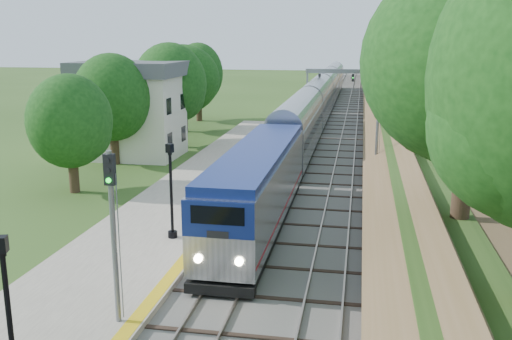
% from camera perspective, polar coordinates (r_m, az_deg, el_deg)
% --- Properties ---
extents(trackbed, '(9.50, 170.00, 0.28)m').
position_cam_1_polar(trackbed, '(75.86, 8.08, 5.54)').
color(trackbed, '#4C4944').
rests_on(trackbed, ground).
extents(platform, '(6.40, 68.00, 0.38)m').
position_cam_1_polar(platform, '(34.24, -7.50, -3.60)').
color(platform, gray).
rests_on(platform, ground).
extents(yellow_stripe, '(0.55, 68.00, 0.01)m').
position_cam_1_polar(yellow_stripe, '(33.44, -2.85, -3.56)').
color(yellow_stripe, gold).
rests_on(yellow_stripe, platform).
extents(embankment, '(10.64, 170.00, 11.70)m').
position_cam_1_polar(embankment, '(75.76, 14.49, 6.68)').
color(embankment, brown).
rests_on(embankment, ground).
extents(station_building, '(8.60, 6.60, 8.00)m').
position_cam_1_polar(station_building, '(49.37, -12.43, 6.00)').
color(station_building, silver).
rests_on(station_building, ground).
extents(signal_gantry, '(8.40, 0.38, 6.20)m').
position_cam_1_polar(signal_gantry, '(70.38, 8.40, 8.83)').
color(signal_gantry, slate).
rests_on(signal_gantry, ground).
extents(trees_behind_platform, '(7.82, 53.32, 7.21)m').
position_cam_1_polar(trees_behind_platform, '(39.71, -13.87, 4.87)').
color(trees_behind_platform, '#332316').
rests_on(trees_behind_platform, ground).
extents(train, '(2.85, 94.88, 4.19)m').
position_cam_1_polar(train, '(66.82, 6.06, 6.39)').
color(train, black).
rests_on(train, trackbed).
extents(lamppost_mid, '(0.47, 0.47, 4.71)m').
position_cam_1_polar(lamppost_mid, '(16.90, -23.35, -14.46)').
color(lamppost_mid, black).
rests_on(lamppost_mid, platform).
extents(lamppost_far, '(0.46, 0.46, 4.69)m').
position_cam_1_polar(lamppost_far, '(27.92, -8.46, -2.63)').
color(lamppost_far, black).
rests_on(lamppost_far, platform).
extents(signal_platform, '(0.35, 0.28, 6.04)m').
position_cam_1_polar(signal_platform, '(19.64, -14.14, -4.79)').
color(signal_platform, slate).
rests_on(signal_platform, platform).
extents(signal_farside, '(0.35, 0.28, 6.34)m').
position_cam_1_polar(signal_farside, '(38.09, 12.03, 3.81)').
color(signal_farside, slate).
rests_on(signal_farside, ground).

